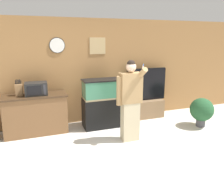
{
  "coord_description": "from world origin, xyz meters",
  "views": [
    {
      "loc": [
        -1.25,
        -2.87,
        2.11
      ],
      "look_at": [
        0.33,
        1.58,
        1.05
      ],
      "focal_mm": 35.0,
      "sensor_mm": 36.0,
      "label": 1
    }
  ],
  "objects_px": {
    "aquarium_on_stand": "(102,103)",
    "potted_plant": "(202,110)",
    "knife_block": "(19,90)",
    "microwave": "(36,89)",
    "counter_island": "(36,114)",
    "tv_on_stand": "(146,103)",
    "person_standing": "(130,100)"
  },
  "relations": [
    {
      "from": "aquarium_on_stand",
      "to": "person_standing",
      "type": "relative_size",
      "value": 0.69
    },
    {
      "from": "microwave",
      "to": "potted_plant",
      "type": "xyz_separation_m",
      "value": [
        3.76,
        -0.92,
        -0.62
      ]
    },
    {
      "from": "knife_block",
      "to": "person_standing",
      "type": "relative_size",
      "value": 0.21
    },
    {
      "from": "tv_on_stand",
      "to": "person_standing",
      "type": "bearing_deg",
      "value": -131.09
    },
    {
      "from": "counter_island",
      "to": "potted_plant",
      "type": "relative_size",
      "value": 1.95
    },
    {
      "from": "counter_island",
      "to": "tv_on_stand",
      "type": "height_order",
      "value": "tv_on_stand"
    },
    {
      "from": "person_standing",
      "to": "potted_plant",
      "type": "bearing_deg",
      "value": 2.91
    },
    {
      "from": "microwave",
      "to": "knife_block",
      "type": "height_order",
      "value": "knife_block"
    },
    {
      "from": "knife_block",
      "to": "tv_on_stand",
      "type": "height_order",
      "value": "tv_on_stand"
    },
    {
      "from": "aquarium_on_stand",
      "to": "potted_plant",
      "type": "relative_size",
      "value": 1.66
    },
    {
      "from": "microwave",
      "to": "aquarium_on_stand",
      "type": "distance_m",
      "value": 1.54
    },
    {
      "from": "aquarium_on_stand",
      "to": "potted_plant",
      "type": "height_order",
      "value": "aquarium_on_stand"
    },
    {
      "from": "aquarium_on_stand",
      "to": "potted_plant",
      "type": "bearing_deg",
      "value": -19.37
    },
    {
      "from": "knife_block",
      "to": "person_standing",
      "type": "bearing_deg",
      "value": -26.75
    },
    {
      "from": "counter_island",
      "to": "knife_block",
      "type": "relative_size",
      "value": 3.87
    },
    {
      "from": "person_standing",
      "to": "potted_plant",
      "type": "distance_m",
      "value": 2.02
    },
    {
      "from": "counter_island",
      "to": "microwave",
      "type": "height_order",
      "value": "microwave"
    },
    {
      "from": "counter_island",
      "to": "person_standing",
      "type": "bearing_deg",
      "value": -29.34
    },
    {
      "from": "counter_island",
      "to": "knife_block",
      "type": "bearing_deg",
      "value": 170.75
    },
    {
      "from": "aquarium_on_stand",
      "to": "tv_on_stand",
      "type": "bearing_deg",
      "value": 9.63
    },
    {
      "from": "person_standing",
      "to": "potted_plant",
      "type": "height_order",
      "value": "person_standing"
    },
    {
      "from": "knife_block",
      "to": "person_standing",
      "type": "xyz_separation_m",
      "value": [
        2.15,
        -1.09,
        -0.14
      ]
    },
    {
      "from": "counter_island",
      "to": "knife_block",
      "type": "xyz_separation_m",
      "value": [
        -0.31,
        0.05,
        0.58
      ]
    },
    {
      "from": "aquarium_on_stand",
      "to": "person_standing",
      "type": "distance_m",
      "value": 1.01
    },
    {
      "from": "knife_block",
      "to": "microwave",
      "type": "bearing_deg",
      "value": -10.88
    },
    {
      "from": "counter_island",
      "to": "person_standing",
      "type": "relative_size",
      "value": 0.81
    },
    {
      "from": "counter_island",
      "to": "microwave",
      "type": "xyz_separation_m",
      "value": [
        0.04,
        -0.02,
        0.59
      ]
    },
    {
      "from": "knife_block",
      "to": "counter_island",
      "type": "bearing_deg",
      "value": -9.25
    },
    {
      "from": "microwave",
      "to": "potted_plant",
      "type": "height_order",
      "value": "microwave"
    },
    {
      "from": "person_standing",
      "to": "potted_plant",
      "type": "xyz_separation_m",
      "value": [
        1.96,
        0.1,
        -0.47
      ]
    },
    {
      "from": "microwave",
      "to": "person_standing",
      "type": "height_order",
      "value": "person_standing"
    },
    {
      "from": "counter_island",
      "to": "aquarium_on_stand",
      "type": "relative_size",
      "value": 1.18
    }
  ]
}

